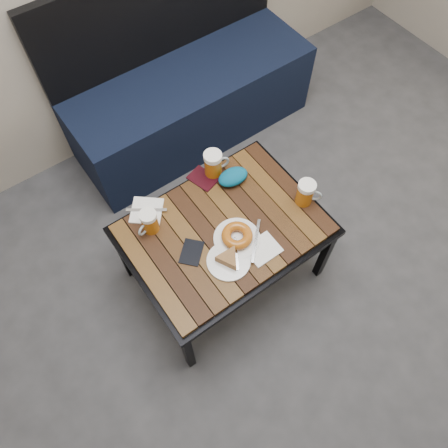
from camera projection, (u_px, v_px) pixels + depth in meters
ground at (375, 383)px, 1.98m from camera, size 4.00×4.00×0.00m
bench at (189, 96)px, 2.51m from camera, size 1.40×0.50×0.95m
cafe_table at (224, 232)px, 1.89m from camera, size 0.84×0.62×0.47m
beer_mug_left at (149, 222)px, 1.79m from camera, size 0.11×0.09×0.12m
beer_mug_centre at (214, 164)px, 1.93m from camera, size 0.12×0.09×0.13m
beer_mug_right at (306, 193)px, 1.86m from camera, size 0.11×0.11×0.12m
plate_pie at (229, 260)px, 1.75m from camera, size 0.18×0.18×0.05m
plate_bagel at (237, 237)px, 1.80m from camera, size 0.23×0.23×0.05m
napkin_left at (147, 211)px, 1.88m from camera, size 0.19×0.19×0.01m
napkin_right at (263, 249)px, 1.79m from camera, size 0.13×0.11×0.01m
passport_navy at (192, 252)px, 1.79m from camera, size 0.14×0.14×0.01m
passport_burgundy at (203, 178)px, 1.97m from camera, size 0.12×0.15×0.01m
knit_pouch at (233, 177)px, 1.94m from camera, size 0.15×0.11×0.06m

